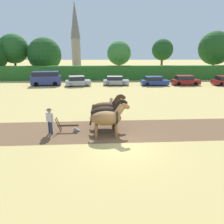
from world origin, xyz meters
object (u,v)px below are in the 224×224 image
at_px(tree_center_right, 162,50).
at_px(church_spire, 75,34).
at_px(draft_horse_lead_right, 107,113).
at_px(parked_van, 46,78).
at_px(parked_car_center_right, 185,80).
at_px(parked_car_center, 154,81).
at_px(farmer_at_plow, 50,119).
at_px(draft_horse_trail_left, 107,108).
at_px(draft_horse_lead_left, 108,118).
at_px(tree_center, 119,53).
at_px(tree_right, 215,48).
at_px(tree_center_left, 45,55).
at_px(plow, 70,127).
at_px(parked_car_left, 78,81).
at_px(tree_left, 14,49).
at_px(parked_car_center_left, 116,81).
at_px(farmer_beside_team, 111,106).

height_order(tree_center_right, church_spire, church_spire).
relative_size(draft_horse_lead_right, parked_van, 0.56).
xyz_separation_m(tree_center_right, parked_car_center_right, (0.82, -12.45, -4.84)).
height_order(draft_horse_lead_right, parked_car_center, draft_horse_lead_right).
xyz_separation_m(farmer_at_plow, parked_car_center_right, (17.05, 21.15, -0.32)).
height_order(tree_center_right, draft_horse_trail_left, tree_center_right).
bearing_deg(draft_horse_lead_left, tree_center, 83.37).
xyz_separation_m(tree_center_right, tree_right, (11.57, 0.33, 0.36)).
distance_m(church_spire, farmer_at_plow, 59.04).
distance_m(tree_center_left, plow, 34.93).
xyz_separation_m(tree_right, draft_horse_lead_right, (-23.89, -33.51, -4.63)).
distance_m(parked_van, parked_car_center, 17.58).
distance_m(draft_horse_lead_right, parked_car_center, 22.00).
distance_m(farmer_at_plow, parked_car_left, 20.80).
xyz_separation_m(tree_right, parked_van, (-33.46, -12.38, -4.80)).
height_order(tree_left, parked_car_center_right, tree_left).
bearing_deg(parked_car_left, tree_left, 126.50).
distance_m(farmer_at_plow, parked_car_center_left, 22.21).
height_order(tree_right, draft_horse_lead_right, tree_right).
bearing_deg(tree_right, draft_horse_trail_left, -126.48).
xyz_separation_m(tree_left, church_spire, (10.05, 24.28, 4.63)).
bearing_deg(church_spire, tree_center_left, -98.52).
bearing_deg(draft_horse_lead_left, draft_horse_trail_left, 89.76).
distance_m(plow, farmer_beside_team, 4.39).
xyz_separation_m(draft_horse_lead_left, plow, (-2.65, 1.10, -0.99)).
bearing_deg(church_spire, tree_center_right, -48.99).
bearing_deg(parked_car_left, tree_center_right, 25.64).
xyz_separation_m(draft_horse_lead_left, draft_horse_lead_right, (-0.03, 1.17, 0.00)).
height_order(draft_horse_lead_left, parked_car_center_right, draft_horse_lead_left).
distance_m(tree_center_right, parked_car_center, 14.27).
bearing_deg(tree_center_right, farmer_beside_team, -111.57).
distance_m(tree_center, parked_car_center_left, 10.70).
xyz_separation_m(draft_horse_trail_left, parked_car_center_left, (1.73, 19.89, -0.69)).
distance_m(tree_center_right, farmer_beside_team, 32.74).
distance_m(draft_horse_lead_left, farmer_at_plow, 4.02).
bearing_deg(draft_horse_lead_right, tree_right, 53.01).
height_order(parked_car_left, parked_car_center, parked_car_left).
relative_size(tree_left, plow, 5.21).
bearing_deg(parked_car_center, farmer_beside_team, -113.59).
xyz_separation_m(tree_left, tree_center_right, (31.33, -0.20, -0.21)).
relative_size(draft_horse_lead_left, draft_horse_trail_left, 0.99).
xyz_separation_m(tree_right, plow, (-26.51, -33.57, -5.63)).
xyz_separation_m(draft_horse_lead_left, parked_car_center_left, (1.68, 22.23, -0.61)).
bearing_deg(parked_car_center, tree_left, 154.40).
bearing_deg(church_spire, tree_center, -66.15).
distance_m(tree_center, parked_car_left, 13.43).
distance_m(tree_center_right, parked_car_left, 21.63).
bearing_deg(parked_car_center_left, plow, -99.53).
distance_m(draft_horse_lead_right, parked_car_center_right, 24.55).
relative_size(tree_right, draft_horse_lead_right, 3.48).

